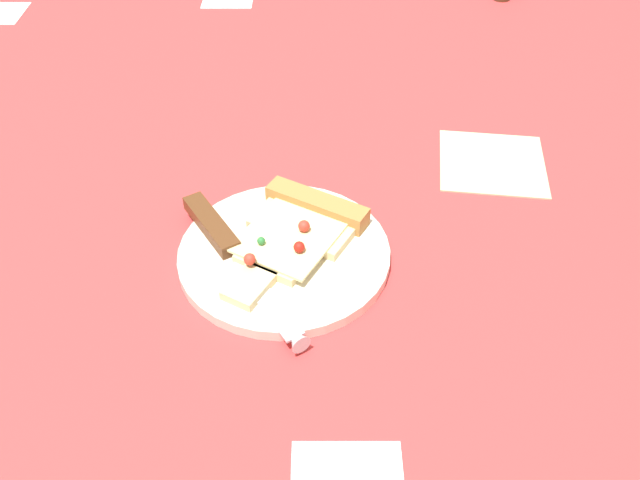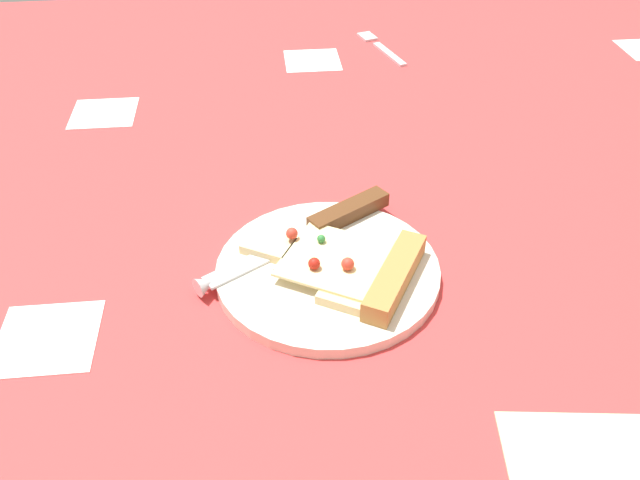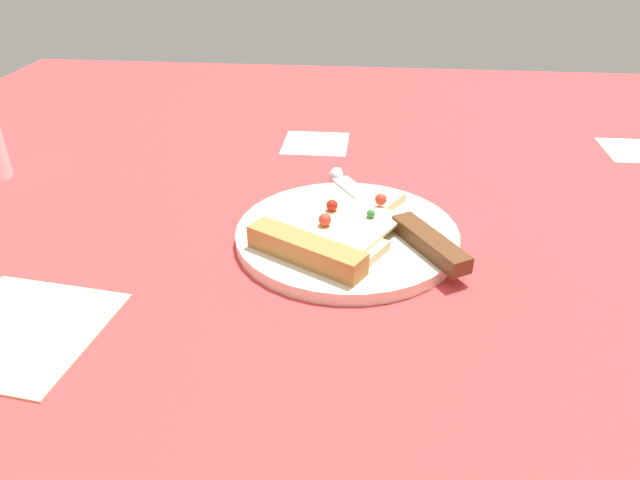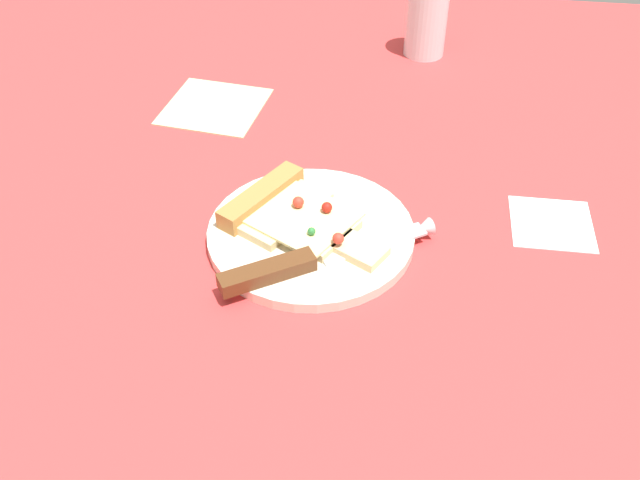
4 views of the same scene
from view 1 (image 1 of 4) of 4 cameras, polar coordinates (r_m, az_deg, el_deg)
ground_plane at (r=81.27cm, az=-9.57°, el=2.33°), size 158.00×158.00×3.00cm
plate at (r=71.78cm, az=-2.98°, el=-1.23°), size 22.50×22.50×1.24cm
pizza_slice at (r=72.40cm, az=-1.94°, el=0.81°), size 15.37×18.98×2.57cm
knife at (r=70.99cm, az=-7.54°, el=-0.86°), size 14.57×21.42×2.45cm
napkin at (r=87.88cm, az=14.43°, el=6.37°), size 14.54×14.54×0.40cm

